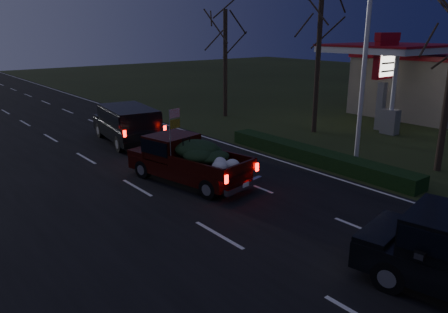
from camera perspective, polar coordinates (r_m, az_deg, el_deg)
ground at (r=12.90m, az=-0.70°, el=-10.27°), size 120.00×120.00×0.00m
road_asphalt at (r=12.90m, az=-0.70°, el=-10.23°), size 14.00×120.00×0.02m
hedge_row at (r=19.95m, az=11.75°, el=0.06°), size 1.00×10.00×0.60m
light_pole at (r=19.96m, az=18.16°, el=14.72°), size 0.50×0.90×9.16m
gas_price_pylon at (r=27.12m, az=20.28°, el=11.12°), size 2.00×0.41×5.57m
gas_station_building at (r=34.76m, az=25.58°, el=8.54°), size 10.00×7.00×4.00m
gas_canopy at (r=29.31m, az=20.79°, el=12.54°), size 7.10×6.10×4.88m
bare_tree_mid at (r=25.36m, az=12.49°, el=17.28°), size 3.60×3.60×8.50m
bare_tree_far at (r=29.65m, az=0.17°, el=15.29°), size 3.60×3.60×7.00m
pickup_truck at (r=16.94m, az=-4.73°, el=-0.11°), size 2.89×5.35×2.66m
lead_suv at (r=23.34m, az=-12.43°, el=4.56°), size 2.97×5.61×1.54m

